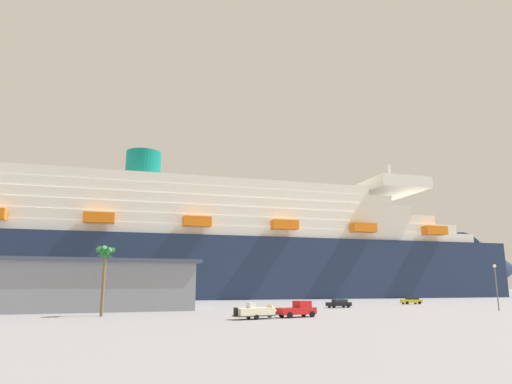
{
  "coord_description": "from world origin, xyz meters",
  "views": [
    {
      "loc": [
        -28.13,
        -69.05,
        4.53
      ],
      "look_at": [
        4.35,
        28.56,
        25.43
      ],
      "focal_mm": 31.77,
      "sensor_mm": 36.0,
      "label": 1
    }
  ],
  "objects_px": {
    "pickup_truck": "(298,309)",
    "palm_tree": "(105,257)",
    "parked_car_black_coupe": "(339,303)",
    "cruise_ship": "(229,249)",
    "small_boat_on_trailer": "(259,311)",
    "street_lamp": "(496,280)",
    "parked_car_yellow_taxi": "(411,300)"
  },
  "relations": [
    {
      "from": "parked_car_yellow_taxi",
      "to": "pickup_truck",
      "type": "bearing_deg",
      "value": -144.21
    },
    {
      "from": "pickup_truck",
      "to": "parked_car_black_coupe",
      "type": "bearing_deg",
      "value": 49.51
    },
    {
      "from": "pickup_truck",
      "to": "palm_tree",
      "type": "distance_m",
      "value": 28.73
    },
    {
      "from": "parked_car_yellow_taxi",
      "to": "street_lamp",
      "type": "bearing_deg",
      "value": -94.23
    },
    {
      "from": "street_lamp",
      "to": "parked_car_black_coupe",
      "type": "relative_size",
      "value": 1.62
    },
    {
      "from": "cruise_ship",
      "to": "parked_car_black_coupe",
      "type": "height_order",
      "value": "cruise_ship"
    },
    {
      "from": "pickup_truck",
      "to": "parked_car_yellow_taxi",
      "type": "height_order",
      "value": "pickup_truck"
    },
    {
      "from": "pickup_truck",
      "to": "parked_car_black_coupe",
      "type": "xyz_separation_m",
      "value": [
        17.71,
        20.74,
        -0.21
      ]
    },
    {
      "from": "cruise_ship",
      "to": "street_lamp",
      "type": "relative_size",
      "value": 28.92
    },
    {
      "from": "cruise_ship",
      "to": "street_lamp",
      "type": "xyz_separation_m",
      "value": [
        26.89,
        -79.6,
        -10.43
      ]
    },
    {
      "from": "pickup_truck",
      "to": "street_lamp",
      "type": "relative_size",
      "value": 0.75
    },
    {
      "from": "small_boat_on_trailer",
      "to": "street_lamp",
      "type": "height_order",
      "value": "street_lamp"
    },
    {
      "from": "street_lamp",
      "to": "parked_car_yellow_taxi",
      "type": "distance_m",
      "value": 26.58
    },
    {
      "from": "cruise_ship",
      "to": "small_boat_on_trailer",
      "type": "relative_size",
      "value": 32.13
    },
    {
      "from": "parked_car_black_coupe",
      "to": "cruise_ship",
      "type": "bearing_deg",
      "value": 95.07
    },
    {
      "from": "pickup_truck",
      "to": "parked_car_black_coupe",
      "type": "distance_m",
      "value": 27.27
    },
    {
      "from": "cruise_ship",
      "to": "parked_car_black_coupe",
      "type": "xyz_separation_m",
      "value": [
        5.52,
        -62.26,
        -14.72
      ]
    },
    {
      "from": "street_lamp",
      "to": "palm_tree",
      "type": "bearing_deg",
      "value": 173.88
    },
    {
      "from": "pickup_truck",
      "to": "parked_car_black_coupe",
      "type": "height_order",
      "value": "pickup_truck"
    },
    {
      "from": "cruise_ship",
      "to": "parked_car_black_coupe",
      "type": "distance_m",
      "value": 64.22
    },
    {
      "from": "street_lamp",
      "to": "parked_car_yellow_taxi",
      "type": "bearing_deg",
      "value": 85.77
    },
    {
      "from": "cruise_ship",
      "to": "pickup_truck",
      "type": "relative_size",
      "value": 38.53
    },
    {
      "from": "cruise_ship",
      "to": "street_lamp",
      "type": "distance_m",
      "value": 84.66
    },
    {
      "from": "small_boat_on_trailer",
      "to": "parked_car_yellow_taxi",
      "type": "height_order",
      "value": "small_boat_on_trailer"
    },
    {
      "from": "small_boat_on_trailer",
      "to": "parked_car_black_coupe",
      "type": "distance_m",
      "value": 32.52
    },
    {
      "from": "pickup_truck",
      "to": "small_boat_on_trailer",
      "type": "distance_m",
      "value": 6.31
    },
    {
      "from": "small_boat_on_trailer",
      "to": "palm_tree",
      "type": "bearing_deg",
      "value": 149.2
    },
    {
      "from": "small_boat_on_trailer",
      "to": "parked_car_black_coupe",
      "type": "bearing_deg",
      "value": 42.78
    },
    {
      "from": "cruise_ship",
      "to": "parked_car_black_coupe",
      "type": "relative_size",
      "value": 46.76
    },
    {
      "from": "cruise_ship",
      "to": "parked_car_yellow_taxi",
      "type": "xyz_separation_m",
      "value": [
        28.83,
        -53.44,
        -14.72
      ]
    },
    {
      "from": "pickup_truck",
      "to": "parked_car_yellow_taxi",
      "type": "distance_m",
      "value": 50.55
    },
    {
      "from": "parked_car_black_coupe",
      "to": "pickup_truck",
      "type": "bearing_deg",
      "value": -130.49
    }
  ]
}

